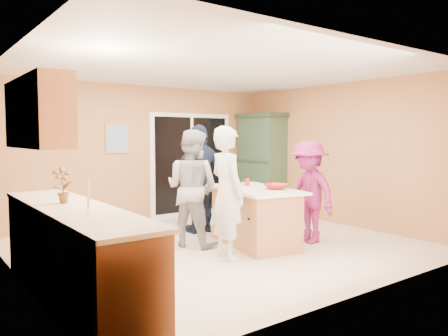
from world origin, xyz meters
TOP-DOWN VIEW (x-y plane):
  - floor at (0.00, 0.00)m, footprint 5.50×5.50m
  - ceiling at (0.00, 0.00)m, footprint 5.50×5.00m
  - wall_back at (0.00, 2.50)m, footprint 5.50×0.10m
  - wall_front at (0.00, -2.50)m, footprint 5.50×0.10m
  - wall_left at (-2.75, 0.00)m, footprint 0.10×5.00m
  - wall_right at (2.75, 0.00)m, footprint 0.10×5.00m
  - left_cabinet_run at (-2.45, -1.05)m, footprint 0.65×3.05m
  - upper_cabinets at (-2.58, -0.20)m, footprint 0.35×1.60m
  - sliding_door at (1.05, 2.46)m, footprint 1.90×0.07m
  - framed_picture at (-0.55, 2.48)m, footprint 0.46×0.04m
  - kitchen_island at (0.44, -0.28)m, footprint 1.18×1.77m
  - green_hutch at (2.49, 1.90)m, footprint 0.61×1.15m
  - woman_white at (-0.33, -0.62)m, footprint 0.49×0.68m
  - woman_grey at (-0.32, 0.26)m, footprint 0.97×1.05m
  - woman_navy at (0.28, 0.94)m, footprint 1.11×0.55m
  - woman_magenta at (1.23, -0.63)m, footprint 0.66×1.05m
  - serving_bowl at (0.60, -0.56)m, footprint 0.42×0.42m
  - tulip_vase at (-2.45, -0.63)m, footprint 0.22×0.17m
  - tumbler_near at (0.52, 0.00)m, footprint 0.09×0.09m
  - tumbler_far at (0.17, -0.17)m, footprint 0.10×0.10m
  - wine_bottle at (0.62, 0.33)m, footprint 0.07×0.07m
  - white_plate at (0.37, -0.89)m, footprint 0.28×0.28m

SIDE VIEW (x-z plane):
  - floor at x=0.00m, z-range 0.00..0.00m
  - kitchen_island at x=0.44m, z-range -0.03..0.83m
  - left_cabinet_run at x=-2.45m, z-range -0.16..1.08m
  - woman_magenta at x=1.23m, z-range 0.00..1.56m
  - woman_grey at x=-0.32m, z-range 0.00..1.73m
  - white_plate at x=0.37m, z-range 0.86..0.87m
  - woman_white at x=-0.33m, z-range 0.00..1.76m
  - serving_bowl at x=0.60m, z-range 0.86..0.94m
  - woman_navy at x=0.28m, z-range 0.00..1.83m
  - tumbler_far at x=0.17m, z-range 0.86..0.97m
  - tumbler_near at x=0.52m, z-range 0.86..0.97m
  - wine_bottle at x=0.62m, z-range 0.83..1.12m
  - green_hutch at x=2.49m, z-range -0.03..2.09m
  - sliding_door at x=1.05m, z-range 0.00..2.10m
  - tulip_vase at x=-2.45m, z-range 0.94..1.32m
  - wall_back at x=0.00m, z-range 0.00..2.60m
  - wall_front at x=0.00m, z-range 0.00..2.60m
  - wall_left at x=-2.75m, z-range 0.00..2.60m
  - wall_right at x=2.75m, z-range 0.00..2.60m
  - framed_picture at x=-0.55m, z-range 1.32..1.88m
  - upper_cabinets at x=-2.58m, z-range 1.50..2.25m
  - ceiling at x=0.00m, z-range 2.55..2.65m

